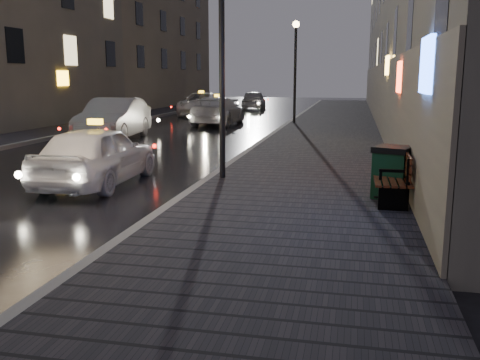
{
  "coord_description": "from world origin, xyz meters",
  "views": [
    {
      "loc": [
        5.0,
        -6.67,
        2.63
      ],
      "look_at": [
        3.09,
        2.24,
        0.85
      ],
      "focal_mm": 40.0,
      "sensor_mm": 36.0,
      "label": 1
    }
  ],
  "objects_px": {
    "lamp_near": "(222,39)",
    "bench": "(395,176)",
    "taxi_mid": "(218,111)",
    "car_far": "(254,100)",
    "lamp_far": "(295,59)",
    "trash_bin": "(392,172)",
    "car_left_mid": "(114,119)",
    "taxi_far": "(201,104)",
    "taxi_near": "(97,155)"
  },
  "relations": [
    {
      "from": "lamp_near",
      "to": "car_far",
      "type": "distance_m",
      "value": 29.73
    },
    {
      "from": "lamp_far",
      "to": "bench",
      "type": "relative_size",
      "value": 2.65
    },
    {
      "from": "bench",
      "to": "taxi_mid",
      "type": "xyz_separation_m",
      "value": [
        -8.13,
        17.35,
        0.1
      ]
    },
    {
      "from": "bench",
      "to": "taxi_far",
      "type": "xyz_separation_m",
      "value": [
        -10.95,
        23.94,
        0.1
      ]
    },
    {
      "from": "taxi_near",
      "to": "car_far",
      "type": "relative_size",
      "value": 0.99
    },
    {
      "from": "taxi_mid",
      "to": "lamp_far",
      "type": "bearing_deg",
      "value": -174.03
    },
    {
      "from": "bench",
      "to": "taxi_mid",
      "type": "distance_m",
      "value": 19.16
    },
    {
      "from": "taxi_mid",
      "to": "car_far",
      "type": "height_order",
      "value": "taxi_mid"
    },
    {
      "from": "lamp_far",
      "to": "taxi_mid",
      "type": "bearing_deg",
      "value": -174.94
    },
    {
      "from": "lamp_far",
      "to": "trash_bin",
      "type": "distance_m",
      "value": 18.13
    },
    {
      "from": "trash_bin",
      "to": "taxi_far",
      "type": "xyz_separation_m",
      "value": [
        -10.91,
        23.69,
        0.06
      ]
    },
    {
      "from": "lamp_near",
      "to": "lamp_far",
      "type": "distance_m",
      "value": 16.0
    },
    {
      "from": "lamp_near",
      "to": "lamp_far",
      "type": "xyz_separation_m",
      "value": [
        0.0,
        16.0,
        0.0
      ]
    },
    {
      "from": "lamp_far",
      "to": "taxi_far",
      "type": "distance_m",
      "value": 9.72
    },
    {
      "from": "taxi_far",
      "to": "car_far",
      "type": "height_order",
      "value": "taxi_far"
    },
    {
      "from": "bench",
      "to": "car_left_mid",
      "type": "height_order",
      "value": "car_left_mid"
    },
    {
      "from": "bench",
      "to": "taxi_mid",
      "type": "relative_size",
      "value": 0.38
    },
    {
      "from": "bench",
      "to": "taxi_mid",
      "type": "height_order",
      "value": "taxi_mid"
    },
    {
      "from": "lamp_far",
      "to": "lamp_near",
      "type": "bearing_deg",
      "value": -90.0
    },
    {
      "from": "taxi_near",
      "to": "taxi_far",
      "type": "relative_size",
      "value": 0.79
    },
    {
      "from": "taxi_mid",
      "to": "car_far",
      "type": "distance_m",
      "value": 13.61
    },
    {
      "from": "bench",
      "to": "taxi_far",
      "type": "distance_m",
      "value": 26.33
    },
    {
      "from": "lamp_far",
      "to": "car_left_mid",
      "type": "height_order",
      "value": "lamp_far"
    },
    {
      "from": "bench",
      "to": "taxi_near",
      "type": "relative_size",
      "value": 0.46
    },
    {
      "from": "lamp_far",
      "to": "taxi_near",
      "type": "bearing_deg",
      "value": -99.9
    },
    {
      "from": "lamp_near",
      "to": "bench",
      "type": "relative_size",
      "value": 2.65
    },
    {
      "from": "trash_bin",
      "to": "bench",
      "type": "bearing_deg",
      "value": -58.37
    },
    {
      "from": "taxi_mid",
      "to": "car_left_mid",
      "type": "bearing_deg",
      "value": 72.8
    },
    {
      "from": "trash_bin",
      "to": "car_far",
      "type": "height_order",
      "value": "car_far"
    },
    {
      "from": "lamp_near",
      "to": "bench",
      "type": "distance_m",
      "value": 5.19
    },
    {
      "from": "trash_bin",
      "to": "car_left_mid",
      "type": "height_order",
      "value": "car_left_mid"
    },
    {
      "from": "car_far",
      "to": "bench",
      "type": "bearing_deg",
      "value": 99.15
    },
    {
      "from": "car_left_mid",
      "to": "taxi_mid",
      "type": "xyz_separation_m",
      "value": [
        2.5,
        7.64,
        -0.1
      ]
    },
    {
      "from": "car_far",
      "to": "taxi_far",
      "type": "bearing_deg",
      "value": 65.49
    },
    {
      "from": "lamp_far",
      "to": "trash_bin",
      "type": "xyz_separation_m",
      "value": [
        3.95,
        -17.47,
        -2.79
      ]
    },
    {
      "from": "bench",
      "to": "car_left_mid",
      "type": "xyz_separation_m",
      "value": [
        -10.62,
        9.72,
        0.2
      ]
    },
    {
      "from": "trash_bin",
      "to": "taxi_mid",
      "type": "xyz_separation_m",
      "value": [
        -8.08,
        17.1,
        0.06
      ]
    },
    {
      "from": "taxi_near",
      "to": "taxi_far",
      "type": "distance_m",
      "value": 23.4
    },
    {
      "from": "lamp_far",
      "to": "taxi_mid",
      "type": "relative_size",
      "value": 1.01
    },
    {
      "from": "taxi_mid",
      "to": "taxi_far",
      "type": "bearing_deg",
      "value": -65.88
    },
    {
      "from": "taxi_near",
      "to": "taxi_far",
      "type": "xyz_separation_m",
      "value": [
        -4.02,
        23.05,
        0.02
      ]
    },
    {
      "from": "taxi_far",
      "to": "car_far",
      "type": "relative_size",
      "value": 1.24
    },
    {
      "from": "lamp_near",
      "to": "car_left_mid",
      "type": "relative_size",
      "value": 1.01
    },
    {
      "from": "bench",
      "to": "taxi_far",
      "type": "bearing_deg",
      "value": 114.24
    },
    {
      "from": "taxi_near",
      "to": "car_left_mid",
      "type": "xyz_separation_m",
      "value": [
        -3.69,
        8.83,
        0.12
      ]
    },
    {
      "from": "car_left_mid",
      "to": "taxi_mid",
      "type": "distance_m",
      "value": 8.03
    },
    {
      "from": "car_left_mid",
      "to": "taxi_far",
      "type": "distance_m",
      "value": 14.23
    },
    {
      "from": "lamp_near",
      "to": "bench",
      "type": "xyz_separation_m",
      "value": [
        4.0,
        -1.72,
        -2.83
      ]
    },
    {
      "from": "lamp_near",
      "to": "car_left_mid",
      "type": "height_order",
      "value": "lamp_near"
    },
    {
      "from": "lamp_near",
      "to": "taxi_far",
      "type": "distance_m",
      "value": 23.44
    }
  ]
}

